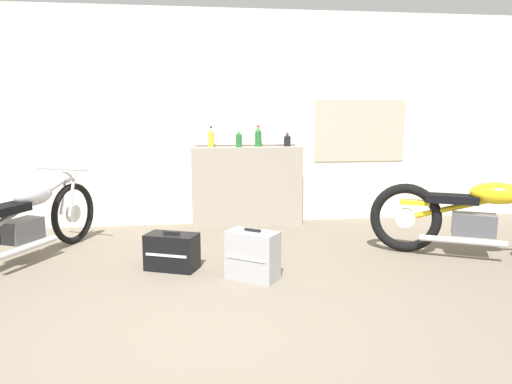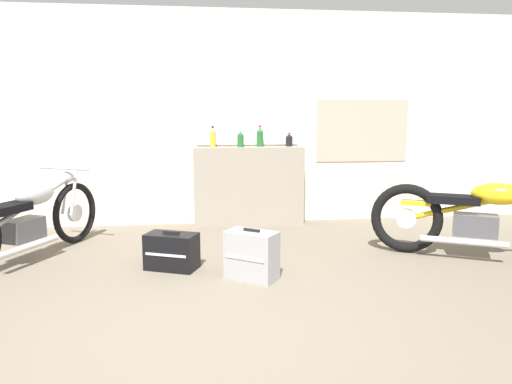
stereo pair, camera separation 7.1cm
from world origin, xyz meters
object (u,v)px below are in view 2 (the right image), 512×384
bottle_left_center (241,139)px  hard_case_silver (252,255)px  bottle_leftmost (213,138)px  motorcycle_yellow (483,218)px  hard_case_black (172,251)px  bottle_right_center (289,140)px  bottle_center (260,137)px  motorcycle_silver (28,218)px

bottle_left_center → hard_case_silver: bottle_left_center is taller
bottle_leftmost → motorcycle_yellow: bottle_leftmost is taller
bottle_leftmost → hard_case_black: bearing=-104.9°
bottle_leftmost → hard_case_black: 2.10m
bottle_leftmost → bottle_right_center: bearing=1.9°
bottle_right_center → motorcycle_yellow: (1.64, -1.91, -0.68)m
bottle_center → motorcycle_silver: bottle_center is taller
bottle_center → motorcycle_silver: 2.97m
bottle_left_center → hard_case_black: bottle_left_center is taller
bottle_left_center → hard_case_black: bearing=-115.3°
bottle_leftmost → bottle_center: 0.62m
hard_case_black → hard_case_silver: bearing=-27.4°
bottle_right_center → hard_case_silver: size_ratio=0.35×
bottle_left_center → hard_case_silver: 2.33m
bottle_center → motorcycle_yellow: bearing=-43.3°
bottle_right_center → motorcycle_yellow: bottle_right_center is taller
motorcycle_yellow → bottle_left_center: bearing=141.1°
bottle_left_center → motorcycle_yellow: 3.03m
motorcycle_silver → bottle_right_center: bearing=24.5°
bottle_leftmost → bottle_center: bottle_center is taller
bottle_leftmost → hard_case_black: bottle_leftmost is taller
bottle_leftmost → hard_case_silver: bearing=-83.5°
bottle_left_center → bottle_right_center: bearing=5.6°
bottle_right_center → bottle_leftmost: bearing=-178.1°
bottle_center → motorcycle_silver: (-2.54, -1.34, -0.73)m
motorcycle_silver → hard_case_black: bearing=-18.8°
motorcycle_silver → motorcycle_yellow: motorcycle_yellow is taller
bottle_left_center → bottle_center: bottle_center is taller
motorcycle_yellow → hard_case_silver: motorcycle_yellow is taller
bottle_left_center → motorcycle_yellow: bearing=-38.9°
bottle_left_center → bottle_leftmost: bearing=175.0°
bottle_leftmost → bottle_left_center: 0.36m
bottle_center → hard_case_black: (-1.10, -1.83, -0.99)m
bottle_leftmost → hard_case_silver: size_ratio=0.53×
hard_case_black → bottle_left_center: bearing=64.7°
hard_case_black → bottle_center: bearing=59.0°
bottle_center → bottle_right_center: bearing=0.2°
bottle_leftmost → hard_case_black: (-0.48, -1.80, -0.98)m
bottle_right_center → motorcycle_silver: bearing=-155.5°
bottle_right_center → motorcycle_silver: bottle_right_center is taller
bottle_left_center → hard_case_silver: size_ratio=0.43×
motorcycle_silver → hard_case_black: (1.45, -0.49, -0.26)m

